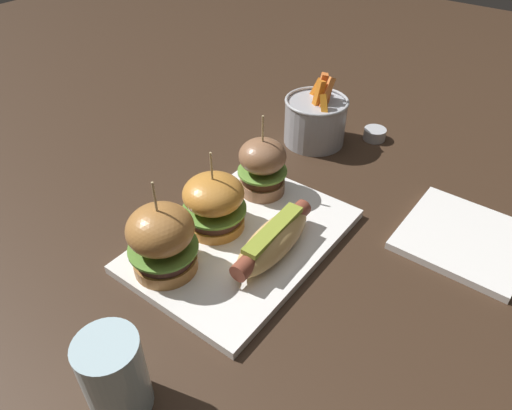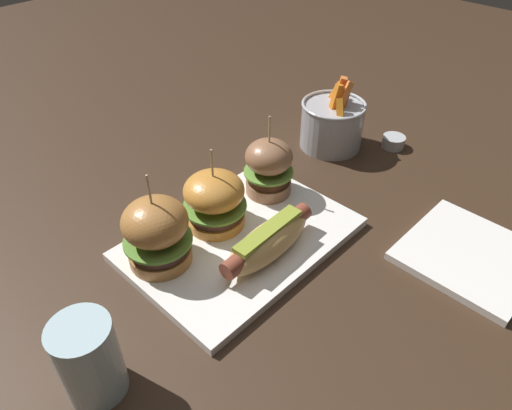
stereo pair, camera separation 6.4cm
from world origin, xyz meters
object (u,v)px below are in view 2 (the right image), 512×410
Objects in this scene: platter_main at (241,239)px; water_glass at (89,360)px; slider_right at (269,167)px; slider_left at (157,232)px; hot_dog at (266,242)px; side_plate at (469,255)px; slider_center at (214,200)px; fries_bucket at (332,124)px; sauce_ramekin at (393,141)px.

water_glass is (-0.28, -0.05, 0.05)m from platter_main.
slider_left is at bearing 179.86° from slider_right.
water_glass reaches higher than hot_dog.
slider_right reaches higher than side_plate.
water_glass is (-0.28, -0.10, -0.01)m from slider_center.
slider_left is at bearing 137.28° from hot_dog.
water_glass is (-0.39, -0.10, -0.01)m from slider_right.
side_plate is (-0.12, -0.34, -0.04)m from fries_bucket.
water_glass reaches higher than platter_main.
slider_left is 1.04× the size of slider_right.
platter_main is at bearing -157.70° from slider_right.
fries_bucket is at bearing 7.15° from slider_right.
fries_bucket is at bearing 71.24° from side_plate.
fries_bucket is (0.33, 0.02, -0.01)m from slider_center.
slider_left reaches higher than fries_bucket.
hot_dog is 0.15m from slider_left.
sauce_ramekin is (0.30, -0.07, -0.05)m from slider_right.
slider_center reaches higher than hot_dog.
sauce_ramekin reaches higher than platter_main.
platter_main is at bearing 127.91° from side_plate.
slider_center is at bearing 90.94° from hot_dog.
platter_main is 2.42× the size of fries_bucket.
slider_left is 0.53m from sauce_ramekin.
fries_bucket reaches higher than platter_main.
slider_right is at bearing -1.71° from slider_center.
water_glass is at bearing 156.29° from side_plate.
hot_dog is (-0.00, -0.06, 0.03)m from platter_main.
water_glass is at bearing -165.87° from slider_right.
slider_center is 0.97× the size of fries_bucket.
sauce_ramekin is (0.08, -0.09, -0.04)m from fries_bucket.
slider_right is (0.11, 0.05, 0.06)m from platter_main.
fries_bucket is at bearing 130.87° from sauce_ramekin.
slider_right reaches higher than water_glass.
side_plate is (0.22, -0.32, -0.05)m from slider_center.
fries_bucket is at bearing 21.34° from hot_dog.
platter_main is 0.34m from fries_bucket.
slider_center reaches higher than platter_main.
slider_right is 0.80× the size of side_plate.
slider_left is 3.30× the size of sauce_ramekin.
slider_right is at bearing 22.30° from platter_main.
slider_center reaches higher than fries_bucket.
slider_left is 0.83× the size of side_plate.
slider_left reaches higher than slider_center.
slider_right is at bearing 167.06° from sauce_ramekin.
fries_bucket is (0.21, 0.03, -0.02)m from slider_right.
water_glass is (-0.49, 0.22, 0.05)m from side_plate.
sauce_ramekin is (0.41, 0.03, -0.03)m from hot_dog.
slider_center reaches higher than sauce_ramekin.
sauce_ramekin is 0.32m from side_plate.
platter_main is at bearing 85.81° from hot_dog.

